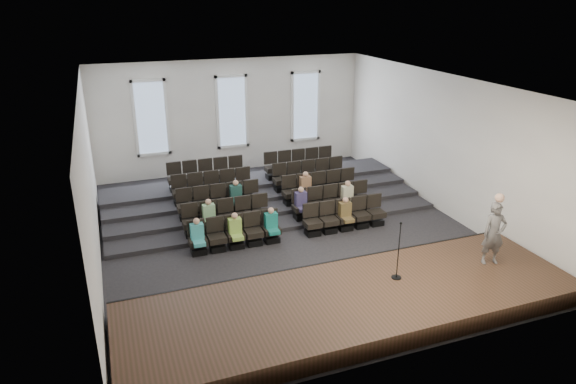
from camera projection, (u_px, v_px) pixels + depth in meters
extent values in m
plane|color=black|center=(286.00, 231.00, 17.53)|extent=(14.00, 14.00, 0.00)
cube|color=white|center=(286.00, 83.00, 15.72)|extent=(12.00, 14.00, 0.02)
cube|color=white|center=(232.00, 116.00, 22.77)|extent=(12.00, 0.04, 5.00)
cube|color=white|center=(404.00, 259.00, 10.49)|extent=(12.00, 0.04, 5.00)
cube|color=white|center=(89.00, 183.00, 14.68)|extent=(0.04, 14.00, 5.00)
cube|color=white|center=(442.00, 144.00, 18.57)|extent=(0.04, 14.00, 5.00)
cube|color=#41271C|center=(355.00, 303.00, 12.98)|extent=(11.80, 3.60, 0.50)
cube|color=black|center=(326.00, 270.00, 14.52)|extent=(11.80, 0.06, 0.52)
cube|color=black|center=(265.00, 204.00, 19.54)|extent=(11.80, 4.80, 0.15)
cube|color=black|center=(261.00, 198.00, 19.97)|extent=(11.80, 3.75, 0.30)
cube|color=black|center=(257.00, 191.00, 20.40)|extent=(11.80, 2.70, 0.45)
cube|color=black|center=(253.00, 185.00, 20.83)|extent=(11.80, 1.65, 0.60)
cube|color=black|center=(199.00, 251.00, 15.96)|extent=(0.47, 0.43, 0.20)
cube|color=black|center=(198.00, 242.00, 15.85)|extent=(0.55, 0.50, 0.19)
cube|color=black|center=(196.00, 227.00, 15.88)|extent=(0.55, 0.08, 0.50)
cube|color=black|center=(217.00, 248.00, 16.15)|extent=(0.47, 0.43, 0.20)
cube|color=black|center=(217.00, 239.00, 16.04)|extent=(0.55, 0.50, 0.19)
cube|color=black|center=(215.00, 224.00, 16.08)|extent=(0.55, 0.08, 0.50)
cube|color=black|center=(236.00, 245.00, 16.35)|extent=(0.47, 0.43, 0.20)
cube|color=black|center=(236.00, 236.00, 16.23)|extent=(0.55, 0.50, 0.19)
cube|color=black|center=(233.00, 221.00, 16.27)|extent=(0.55, 0.08, 0.50)
cube|color=black|center=(254.00, 242.00, 16.54)|extent=(0.47, 0.43, 0.20)
cube|color=black|center=(254.00, 233.00, 16.43)|extent=(0.55, 0.50, 0.19)
cube|color=black|center=(252.00, 219.00, 16.46)|extent=(0.55, 0.08, 0.50)
cube|color=black|center=(272.00, 239.00, 16.73)|extent=(0.47, 0.43, 0.20)
cube|color=black|center=(271.00, 230.00, 16.62)|extent=(0.55, 0.50, 0.19)
cube|color=black|center=(269.00, 216.00, 16.66)|extent=(0.55, 0.08, 0.50)
cube|color=black|center=(313.00, 232.00, 17.20)|extent=(0.47, 0.43, 0.20)
cube|color=black|center=(313.00, 224.00, 17.09)|extent=(0.55, 0.50, 0.19)
cube|color=black|center=(310.00, 210.00, 17.13)|extent=(0.55, 0.08, 0.50)
cube|color=black|center=(329.00, 229.00, 17.40)|extent=(0.47, 0.43, 0.20)
cube|color=black|center=(329.00, 221.00, 17.28)|extent=(0.55, 0.50, 0.19)
cube|color=black|center=(327.00, 208.00, 17.32)|extent=(0.55, 0.08, 0.50)
cube|color=black|center=(345.00, 227.00, 17.59)|extent=(0.47, 0.43, 0.20)
cube|color=black|center=(345.00, 219.00, 17.48)|extent=(0.55, 0.50, 0.19)
cube|color=black|center=(343.00, 205.00, 17.51)|extent=(0.55, 0.08, 0.50)
cube|color=black|center=(360.00, 224.00, 17.78)|extent=(0.47, 0.43, 0.20)
cube|color=black|center=(361.00, 216.00, 17.67)|extent=(0.55, 0.50, 0.19)
cube|color=black|center=(359.00, 203.00, 17.71)|extent=(0.55, 0.08, 0.50)
cube|color=black|center=(376.00, 222.00, 17.98)|extent=(0.47, 0.43, 0.20)
cube|color=black|center=(376.00, 214.00, 17.87)|extent=(0.55, 0.50, 0.19)
cube|color=black|center=(374.00, 201.00, 17.90)|extent=(0.55, 0.08, 0.50)
cube|color=black|center=(192.00, 233.00, 16.82)|extent=(0.47, 0.43, 0.20)
cube|color=black|center=(191.00, 224.00, 16.71)|extent=(0.55, 0.50, 0.19)
cube|color=black|center=(189.00, 210.00, 16.75)|extent=(0.55, 0.08, 0.50)
cube|color=black|center=(210.00, 230.00, 17.02)|extent=(0.47, 0.43, 0.20)
cube|color=black|center=(210.00, 221.00, 16.90)|extent=(0.55, 0.50, 0.19)
cube|color=black|center=(208.00, 208.00, 16.94)|extent=(0.55, 0.08, 0.50)
cube|color=black|center=(228.00, 227.00, 17.21)|extent=(0.47, 0.43, 0.20)
cube|color=black|center=(227.00, 219.00, 17.10)|extent=(0.55, 0.50, 0.19)
cube|color=black|center=(225.00, 205.00, 17.13)|extent=(0.55, 0.08, 0.50)
cube|color=black|center=(245.00, 225.00, 17.40)|extent=(0.47, 0.43, 0.20)
cube|color=black|center=(245.00, 216.00, 17.29)|extent=(0.55, 0.50, 0.19)
cube|color=black|center=(243.00, 203.00, 17.33)|extent=(0.55, 0.08, 0.50)
cube|color=black|center=(262.00, 222.00, 17.60)|extent=(0.47, 0.43, 0.20)
cube|color=black|center=(262.00, 214.00, 17.49)|extent=(0.55, 0.50, 0.19)
cube|color=black|center=(260.00, 200.00, 17.52)|extent=(0.55, 0.08, 0.50)
cube|color=black|center=(301.00, 216.00, 18.07)|extent=(0.47, 0.43, 0.20)
cube|color=black|center=(301.00, 208.00, 17.96)|extent=(0.55, 0.50, 0.19)
cube|color=black|center=(299.00, 195.00, 17.99)|extent=(0.55, 0.08, 0.50)
cube|color=black|center=(317.00, 214.00, 18.26)|extent=(0.47, 0.43, 0.20)
cube|color=black|center=(317.00, 206.00, 18.15)|extent=(0.55, 0.50, 0.19)
cube|color=black|center=(315.00, 193.00, 18.19)|extent=(0.55, 0.08, 0.50)
cube|color=black|center=(332.00, 211.00, 18.46)|extent=(0.47, 0.43, 0.20)
cube|color=black|center=(332.00, 203.00, 18.34)|extent=(0.55, 0.50, 0.19)
cube|color=black|center=(330.00, 191.00, 18.38)|extent=(0.55, 0.08, 0.50)
cube|color=black|center=(347.00, 209.00, 18.65)|extent=(0.47, 0.43, 0.20)
cube|color=black|center=(347.00, 201.00, 18.54)|extent=(0.55, 0.50, 0.19)
cube|color=black|center=(345.00, 189.00, 18.57)|extent=(0.55, 0.08, 0.50)
cube|color=black|center=(362.00, 207.00, 18.84)|extent=(0.47, 0.43, 0.20)
cube|color=black|center=(362.00, 199.00, 18.73)|extent=(0.55, 0.50, 0.19)
cube|color=black|center=(360.00, 187.00, 18.77)|extent=(0.55, 0.08, 0.50)
cube|color=black|center=(186.00, 216.00, 17.69)|extent=(0.47, 0.42, 0.20)
cube|color=black|center=(186.00, 208.00, 17.58)|extent=(0.55, 0.50, 0.19)
cube|color=black|center=(184.00, 195.00, 17.61)|extent=(0.55, 0.08, 0.50)
cube|color=black|center=(203.00, 214.00, 17.88)|extent=(0.47, 0.42, 0.20)
cube|color=black|center=(203.00, 206.00, 17.77)|extent=(0.55, 0.50, 0.19)
cube|color=black|center=(201.00, 193.00, 17.81)|extent=(0.55, 0.08, 0.50)
cube|color=black|center=(220.00, 211.00, 18.08)|extent=(0.47, 0.42, 0.20)
cube|color=black|center=(220.00, 203.00, 17.96)|extent=(0.55, 0.50, 0.19)
cube|color=black|center=(218.00, 190.00, 18.00)|extent=(0.55, 0.08, 0.50)
cube|color=black|center=(237.00, 209.00, 18.27)|extent=(0.47, 0.42, 0.20)
cube|color=black|center=(236.00, 201.00, 18.16)|extent=(0.55, 0.50, 0.19)
cube|color=black|center=(235.00, 188.00, 18.19)|extent=(0.55, 0.08, 0.50)
cube|color=black|center=(253.00, 207.00, 18.46)|extent=(0.47, 0.42, 0.20)
cube|color=black|center=(253.00, 199.00, 18.35)|extent=(0.55, 0.50, 0.19)
cube|color=black|center=(251.00, 186.00, 18.39)|extent=(0.55, 0.08, 0.50)
cube|color=black|center=(291.00, 202.00, 18.93)|extent=(0.47, 0.42, 0.20)
cube|color=black|center=(291.00, 194.00, 18.82)|extent=(0.55, 0.50, 0.19)
cube|color=black|center=(289.00, 182.00, 18.86)|extent=(0.55, 0.08, 0.50)
cube|color=black|center=(306.00, 200.00, 19.13)|extent=(0.47, 0.42, 0.20)
cube|color=black|center=(306.00, 192.00, 19.01)|extent=(0.55, 0.50, 0.19)
cube|color=black|center=(304.00, 180.00, 19.05)|extent=(0.55, 0.08, 0.50)
cube|color=black|center=(320.00, 197.00, 19.32)|extent=(0.47, 0.42, 0.20)
cube|color=black|center=(321.00, 190.00, 19.21)|extent=(0.55, 0.50, 0.19)
cube|color=black|center=(319.00, 178.00, 19.24)|extent=(0.55, 0.08, 0.50)
cube|color=black|center=(335.00, 195.00, 19.51)|extent=(0.47, 0.42, 0.20)
cube|color=black|center=(335.00, 188.00, 19.40)|extent=(0.55, 0.50, 0.19)
cube|color=black|center=(333.00, 176.00, 19.44)|extent=(0.55, 0.08, 0.50)
cube|color=black|center=(349.00, 193.00, 19.71)|extent=(0.47, 0.42, 0.20)
cube|color=black|center=(349.00, 186.00, 19.60)|extent=(0.55, 0.50, 0.19)
cube|color=black|center=(347.00, 174.00, 19.63)|extent=(0.55, 0.08, 0.50)
cube|color=black|center=(181.00, 201.00, 18.55)|extent=(0.47, 0.42, 0.20)
cube|color=black|center=(180.00, 193.00, 18.44)|extent=(0.55, 0.50, 0.19)
cube|color=black|center=(178.00, 181.00, 18.48)|extent=(0.55, 0.08, 0.50)
cube|color=black|center=(197.00, 199.00, 18.75)|extent=(0.47, 0.42, 0.20)
cube|color=black|center=(197.00, 191.00, 18.63)|extent=(0.55, 0.50, 0.19)
cube|color=black|center=(195.00, 179.00, 18.67)|extent=(0.55, 0.08, 0.50)
cube|color=black|center=(214.00, 197.00, 18.94)|extent=(0.47, 0.42, 0.20)
cube|color=black|center=(213.00, 189.00, 18.83)|extent=(0.55, 0.50, 0.19)
cube|color=black|center=(211.00, 177.00, 18.86)|extent=(0.55, 0.08, 0.50)
cube|color=black|center=(229.00, 195.00, 19.13)|extent=(0.47, 0.42, 0.20)
cube|color=black|center=(229.00, 187.00, 19.02)|extent=(0.55, 0.50, 0.19)
cube|color=black|center=(227.00, 175.00, 19.06)|extent=(0.55, 0.08, 0.50)
cube|color=black|center=(245.00, 193.00, 19.33)|extent=(0.47, 0.42, 0.20)
cube|color=black|center=(245.00, 185.00, 19.22)|extent=(0.55, 0.50, 0.19)
cube|color=black|center=(243.00, 173.00, 19.25)|extent=(0.55, 0.08, 0.50)
cube|color=black|center=(281.00, 188.00, 19.80)|extent=(0.47, 0.42, 0.20)
cube|color=black|center=(281.00, 181.00, 19.69)|extent=(0.55, 0.50, 0.19)
cube|color=black|center=(279.00, 169.00, 19.72)|extent=(0.55, 0.08, 0.50)
cube|color=black|center=(296.00, 187.00, 19.99)|extent=(0.47, 0.42, 0.20)
cube|color=black|center=(296.00, 179.00, 19.88)|extent=(0.55, 0.50, 0.19)
cube|color=black|center=(294.00, 167.00, 19.92)|extent=(0.55, 0.08, 0.50)
cube|color=black|center=(310.00, 185.00, 20.18)|extent=(0.47, 0.42, 0.20)
cube|color=black|center=(310.00, 177.00, 20.07)|extent=(0.55, 0.50, 0.19)
cube|color=black|center=(308.00, 166.00, 20.11)|extent=(0.55, 0.08, 0.50)
cube|color=black|center=(324.00, 183.00, 20.38)|extent=(0.47, 0.42, 0.20)
cube|color=black|center=(324.00, 176.00, 20.27)|extent=(0.55, 0.50, 0.19)
cube|color=black|center=(322.00, 164.00, 20.30)|extent=(0.55, 0.08, 0.50)
cube|color=black|center=(337.00, 181.00, 20.57)|extent=(0.47, 0.42, 0.20)
cube|color=black|center=(338.00, 174.00, 20.46)|extent=(0.55, 0.50, 0.19)
cube|color=black|center=(336.00, 163.00, 20.50)|extent=(0.55, 0.08, 0.50)
cube|color=black|center=(176.00, 188.00, 19.42)|extent=(0.47, 0.42, 0.20)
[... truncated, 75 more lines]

